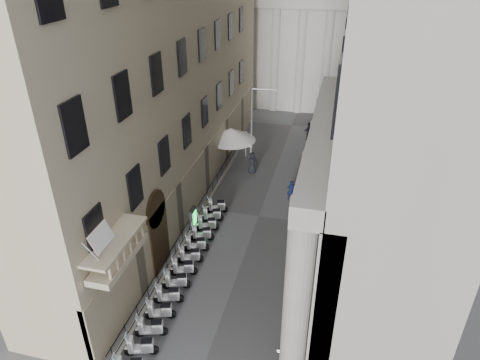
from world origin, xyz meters
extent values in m
cylinder|color=silver|center=(-5.16, 25.23, 1.23)|extent=(0.06, 0.06, 2.46)
cylinder|color=silver|center=(-2.04, 25.23, 1.23)|extent=(0.06, 0.06, 2.46)
cylinder|color=silver|center=(-5.16, 28.36, 1.23)|extent=(0.06, 0.06, 2.46)
cylinder|color=silver|center=(-2.04, 28.36, 1.23)|extent=(0.06, 0.06, 2.46)
cube|color=white|center=(-3.60, 26.79, 2.51)|extent=(3.35, 3.35, 0.13)
cone|color=white|center=(-3.60, 26.79, 3.07)|extent=(4.47, 4.47, 1.12)
cylinder|color=#919399|center=(-2.50, 27.88, 3.61)|extent=(0.16, 0.16, 7.22)
cylinder|color=#919399|center=(-1.42, 27.99, 7.22)|extent=(2.17, 0.34, 0.12)
cube|color=#919399|center=(-0.43, 28.09, 7.18)|extent=(0.47, 0.24, 0.14)
cube|color=black|center=(-4.20, 16.15, 0.97)|extent=(0.28, 0.92, 1.93)
cube|color=#19E54C|center=(-4.05, 16.15, 1.18)|extent=(0.04, 0.70, 1.07)
imported|color=#0D1534|center=(2.01, 22.26, 0.85)|extent=(0.73, 0.63, 1.69)
imported|color=black|center=(2.20, 34.70, 0.99)|extent=(1.04, 0.86, 1.97)
imported|color=black|center=(-1.99, 26.00, 1.01)|extent=(1.12, 0.88, 2.01)
camera|label=1|loc=(5.06, -7.68, 18.28)|focal=32.00mm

